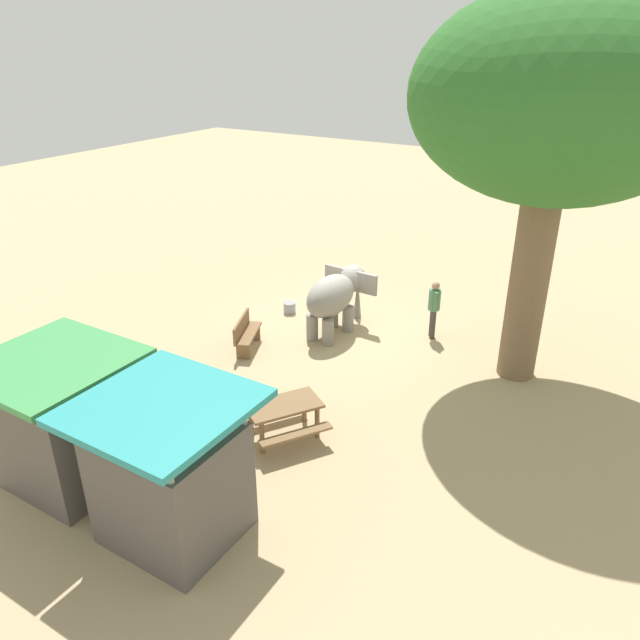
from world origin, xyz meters
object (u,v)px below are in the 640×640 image
Objects in this scene: wooden_bench at (246,333)px; market_stall_teal at (171,477)px; feed_bucket at (290,308)px; market_stall_green at (64,427)px; picnic_table_near at (284,412)px; elephant at (336,295)px; person_handler at (434,305)px; shade_tree_main at (557,102)px.

wooden_bench is 6.54m from market_stall_teal.
market_stall_green is at bearing 95.01° from feed_bucket.
picnic_table_near is 5.73× the size of feed_bucket.
elephant reaches higher than wooden_bench.
market_stall_green is at bearing 172.89° from picnic_table_near.
market_stall_green is at bearing -19.02° from wooden_bench.
wooden_bench is at bearing 81.72° from picnic_table_near.
elephant is at bearing -79.11° from market_stall_teal.
market_stall_teal is 1.00× the size of market_stall_green.
person_handler is 9.64m from market_stall_green.
shade_tree_main is (-2.50, 0.79, 5.35)m from person_handler.
wooden_bench is at bearing 20.74° from shade_tree_main.
elephant is 1.20× the size of picnic_table_near.
wooden_bench is 0.70× the size of picnic_table_near.
market_stall_green is (2.62, 3.11, 0.55)m from picnic_table_near.
shade_tree_main reaches higher than person_handler.
wooden_bench is 0.57× the size of market_stall_green.
elephant is 2.66m from person_handler.
feed_bucket is (4.22, 0.70, -0.79)m from person_handler.
elephant is at bearing -4.71° from person_handler.
picnic_table_near is at bearing -90.44° from market_stall_teal.
elephant is 8.03m from market_stall_teal.
shade_tree_main reaches higher than picnic_table_near.
market_stall_green is at bearing 0.00° from market_stall_teal.
market_stall_green is 7.00× the size of feed_bucket.
shade_tree_main is at bearing 133.41° from person_handler.
shade_tree_main is at bearing -112.48° from market_stall_teal.
person_handler is at bearing 106.37° from wooden_bench.
market_stall_green reaches higher than person_handler.
wooden_bench is at bearing 10.31° from person_handler.
shade_tree_main is 3.40× the size of market_stall_teal.
market_stall_green is at bearing 175.23° from elephant.
market_stall_teal is (-1.52, 7.89, 0.04)m from elephant.
picnic_table_near is 6.18m from feed_bucket.
market_stall_teal is 2.60m from market_stall_green.
picnic_table_near reaches higher than feed_bucket.
market_stall_teal is at bearing 111.87° from feed_bucket.
picnic_table_near is (-1.54, 4.78, -0.51)m from elephant.
elephant reaches higher than feed_bucket.
shade_tree_main is 23.78× the size of feed_bucket.
feed_bucket is (3.33, -8.28, -0.98)m from market_stall_teal.
feed_bucket is at bearing 65.95° from picnic_table_near.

